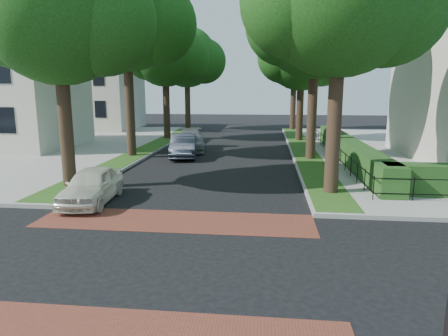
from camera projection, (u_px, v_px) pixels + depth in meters
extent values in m
plane|color=black|center=(146.00, 263.00, 9.84)|extent=(120.00, 120.00, 0.00)
cube|color=brown|center=(175.00, 221.00, 12.96)|extent=(9.00, 2.20, 0.01)
cube|color=#264C15|center=(303.00, 148.00, 27.87)|extent=(1.60, 29.80, 0.02)
cube|color=#264C15|center=(152.00, 146.00, 29.01)|extent=(1.60, 29.80, 0.02)
cylinder|color=black|center=(335.00, 99.00, 15.34)|extent=(0.56, 0.56, 7.35)
sphere|color=#17340E|center=(386.00, 4.00, 14.78)|extent=(4.65, 4.65, 4.65)
sphere|color=#17340E|center=(298.00, 0.00, 14.62)|extent=(4.34, 4.34, 4.34)
cylinder|color=black|center=(313.00, 93.00, 23.11)|extent=(0.56, 0.56, 7.70)
sphere|color=#17340E|center=(316.00, 19.00, 22.33)|extent=(6.60, 6.60, 6.60)
sphere|color=#17340E|center=(348.00, 27.00, 22.50)|extent=(4.95, 4.95, 4.95)
sphere|color=#17340E|center=(286.00, 25.00, 22.36)|extent=(4.62, 4.62, 4.62)
sphere|color=#17340E|center=(315.00, 15.00, 23.83)|extent=(4.29, 4.29, 4.29)
cylinder|color=black|center=(300.00, 99.00, 31.99)|extent=(0.56, 0.56, 6.65)
sphere|color=#17340E|center=(302.00, 53.00, 31.31)|extent=(5.80, 5.80, 5.80)
sphere|color=#17340E|center=(322.00, 59.00, 31.51)|extent=(4.35, 4.35, 4.35)
sphere|color=#17340E|center=(283.00, 57.00, 31.33)|extent=(4.06, 4.06, 4.06)
sphere|color=#17340E|center=(302.00, 49.00, 32.62)|extent=(3.77, 3.77, 3.77)
cylinder|color=black|center=(293.00, 95.00, 40.74)|extent=(0.56, 0.56, 7.00)
sphere|color=#17340E|center=(295.00, 58.00, 40.02)|extent=(6.00, 6.00, 6.00)
sphere|color=#17340E|center=(311.00, 62.00, 40.22)|extent=(4.50, 4.50, 4.50)
sphere|color=#17340E|center=(280.00, 61.00, 40.04)|extent=(4.20, 4.20, 4.20)
sphere|color=#17340E|center=(295.00, 54.00, 41.38)|extent=(3.90, 3.90, 3.90)
cylinder|color=black|center=(64.00, 103.00, 16.54)|extent=(0.56, 0.56, 7.00)
sphere|color=#17340E|center=(57.00, 9.00, 15.83)|extent=(6.00, 6.00, 6.00)
sphere|color=#17340E|center=(100.00, 20.00, 16.02)|extent=(4.50, 4.50, 4.50)
sphere|color=#17340E|center=(19.00, 17.00, 15.85)|extent=(4.20, 4.20, 4.20)
sphere|color=#17340E|center=(76.00, 3.00, 17.18)|extent=(3.90, 3.90, 3.90)
cylinder|color=black|center=(129.00, 90.00, 24.24)|extent=(0.56, 0.56, 8.05)
sphere|color=#17340E|center=(126.00, 16.00, 23.42)|extent=(6.40, 6.40, 6.40)
sphere|color=#17340E|center=(157.00, 24.00, 23.61)|extent=(4.80, 4.80, 4.80)
sphere|color=#17340E|center=(98.00, 22.00, 23.45)|extent=(4.48, 4.48, 4.48)
sphere|color=#17340E|center=(136.00, 12.00, 24.88)|extent=(4.16, 4.16, 4.16)
cylinder|color=black|center=(166.00, 97.00, 33.14)|extent=(0.56, 0.56, 6.86)
sphere|color=#17340E|center=(165.00, 52.00, 32.44)|extent=(5.60, 5.60, 5.60)
sphere|color=#17340E|center=(184.00, 57.00, 32.64)|extent=(4.20, 4.20, 4.20)
sphere|color=#17340E|center=(148.00, 56.00, 32.45)|extent=(3.92, 3.92, 3.92)
sphere|color=#17340E|center=(170.00, 47.00, 33.70)|extent=(3.64, 3.64, 3.64)
cylinder|color=black|center=(188.00, 94.00, 41.89)|extent=(0.56, 0.56, 7.14)
sphere|color=#17340E|center=(187.00, 57.00, 41.16)|extent=(6.20, 6.20, 6.20)
sphere|color=#17340E|center=(204.00, 61.00, 41.35)|extent=(4.65, 4.65, 4.65)
sphere|color=#17340E|center=(172.00, 60.00, 41.19)|extent=(4.34, 4.34, 4.34)
sphere|color=#17340E|center=(191.00, 53.00, 42.56)|extent=(4.03, 4.03, 4.03)
cube|color=#204417|center=(348.00, 149.00, 23.51)|extent=(1.00, 18.00, 1.20)
cube|color=beige|center=(8.00, 101.00, 28.38)|extent=(9.00, 8.00, 6.50)
cube|color=brown|center=(23.00, 22.00, 25.55)|extent=(0.80, 0.80, 3.64)
cube|color=beige|center=(92.00, 97.00, 42.04)|extent=(9.00, 8.00, 6.50)
cube|color=brown|center=(108.00, 45.00, 39.21)|extent=(0.80, 0.80, 3.64)
imported|color=silver|center=(92.00, 185.00, 14.97)|extent=(1.86, 4.01, 1.33)
imported|color=#202530|center=(184.00, 146.00, 25.13)|extent=(2.19, 4.59, 1.45)
imported|color=slate|center=(190.00, 140.00, 27.80)|extent=(2.78, 5.15, 1.42)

